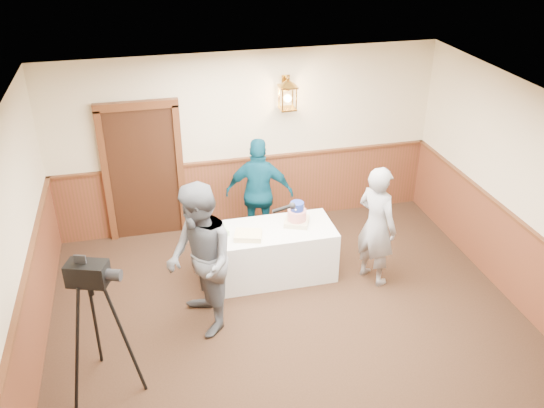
# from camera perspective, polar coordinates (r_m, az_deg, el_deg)

# --- Properties ---
(ground) EXTENTS (7.00, 7.00, 0.00)m
(ground) POSITION_cam_1_polar(r_m,az_deg,el_deg) (6.84, 3.73, -15.98)
(ground) COLOR black
(ground) RESTS_ON ground
(room_shell) EXTENTS (6.02, 7.02, 2.81)m
(room_shell) POSITION_cam_1_polar(r_m,az_deg,el_deg) (6.23, 2.47, -3.14)
(room_shell) COLOR beige
(room_shell) RESTS_ON ground
(display_table) EXTENTS (1.80, 0.80, 0.75)m
(display_table) POSITION_cam_1_polar(r_m,az_deg,el_deg) (8.03, -0.34, -4.83)
(display_table) COLOR silver
(display_table) RESTS_ON ground
(tiered_cake) EXTENTS (0.42, 0.42, 0.33)m
(tiered_cake) POSITION_cam_1_polar(r_m,az_deg,el_deg) (7.91, 2.49, -1.13)
(tiered_cake) COLOR beige
(tiered_cake) RESTS_ON display_table
(sheet_cake_yellow) EXTENTS (0.42, 0.36, 0.07)m
(sheet_cake_yellow) POSITION_cam_1_polar(r_m,az_deg,el_deg) (7.64, -2.38, -3.12)
(sheet_cake_yellow) COLOR #F4D692
(sheet_cake_yellow) RESTS_ON display_table
(sheet_cake_green) EXTENTS (0.35, 0.30, 0.07)m
(sheet_cake_green) POSITION_cam_1_polar(r_m,az_deg,el_deg) (7.76, -5.65, -2.69)
(sheet_cake_green) COLOR #B4E6A2
(sheet_cake_green) RESTS_ON display_table
(interviewer) EXTENTS (1.62, 1.06, 1.95)m
(interviewer) POSITION_cam_1_polar(r_m,az_deg,el_deg) (6.84, -7.14, -5.62)
(interviewer) COLOR #565A62
(interviewer) RESTS_ON ground
(baker) EXTENTS (0.64, 0.74, 1.72)m
(baker) POSITION_cam_1_polar(r_m,az_deg,el_deg) (7.83, 10.32, -2.12)
(baker) COLOR gray
(baker) RESTS_ON ground
(assistant_p) EXTENTS (1.08, 0.69, 1.72)m
(assistant_p) POSITION_cam_1_polar(r_m,az_deg,el_deg) (8.54, -1.24, 1.08)
(assistant_p) COLOR #093D52
(assistant_p) RESTS_ON ground
(tv_camera_rig) EXTENTS (0.64, 0.60, 1.63)m
(tv_camera_rig) POSITION_cam_1_polar(r_m,az_deg,el_deg) (6.40, -16.77, -12.30)
(tv_camera_rig) COLOR black
(tv_camera_rig) RESTS_ON ground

